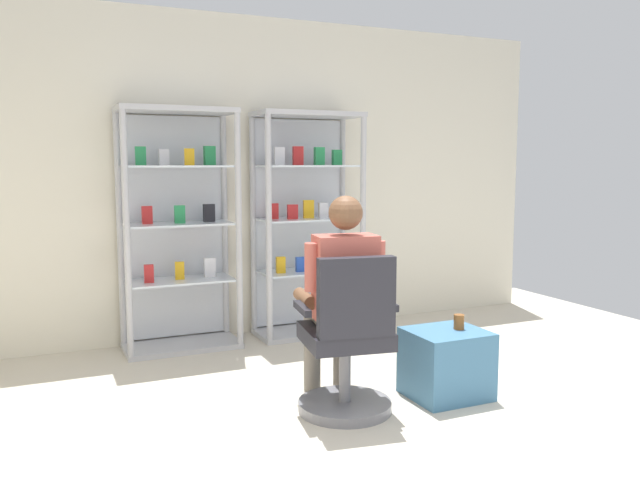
# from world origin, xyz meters

# --- Properties ---
(back_wall) EXTENTS (6.00, 0.10, 2.70)m
(back_wall) POSITION_xyz_m (0.00, 3.00, 1.35)
(back_wall) COLOR silver
(back_wall) RESTS_ON ground
(display_cabinet_left) EXTENTS (0.90, 0.45, 1.90)m
(display_cabinet_left) POSITION_xyz_m (-0.55, 2.76, 0.96)
(display_cabinet_left) COLOR #B7B7BC
(display_cabinet_left) RESTS_ON ground
(display_cabinet_right) EXTENTS (0.90, 0.45, 1.90)m
(display_cabinet_right) POSITION_xyz_m (0.55, 2.76, 0.97)
(display_cabinet_right) COLOR #B7B7BC
(display_cabinet_right) RESTS_ON ground
(office_chair) EXTENTS (0.60, 0.56, 0.96)m
(office_chair) POSITION_xyz_m (0.05, 0.93, 0.39)
(office_chair) COLOR slate
(office_chair) RESTS_ON ground
(seated_shopkeeper) EXTENTS (0.53, 0.60, 1.29)m
(seated_shopkeeper) POSITION_xyz_m (0.07, 1.09, 0.71)
(seated_shopkeeper) COLOR slate
(seated_shopkeeper) RESTS_ON ground
(storage_crate) EXTENTS (0.48, 0.43, 0.43)m
(storage_crate) POSITION_xyz_m (0.75, 0.94, 0.21)
(storage_crate) COLOR teal
(storage_crate) RESTS_ON ground
(tea_glass) EXTENTS (0.07, 0.07, 0.09)m
(tea_glass) POSITION_xyz_m (0.84, 0.94, 0.47)
(tea_glass) COLOR brown
(tea_glass) RESTS_ON storage_crate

